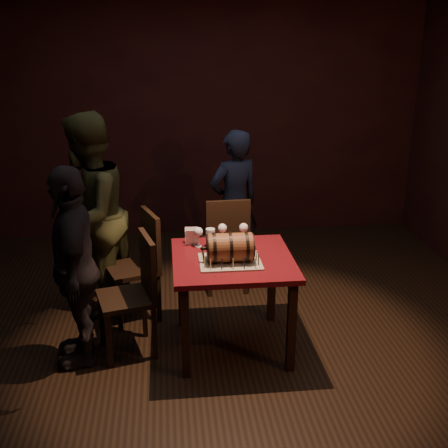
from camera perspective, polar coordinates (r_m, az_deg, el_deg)
The scene contains 16 objects.
room_shell at distance 4.14m, azimuth 0.75°, elevation 5.68°, with size 5.04×5.04×2.80m.
pub_table at distance 4.25m, azimuth 0.88°, elevation -4.80°, with size 0.90×0.90×0.75m.
cake_board at distance 4.12m, azimuth 0.62°, elevation -3.84°, with size 0.45×0.35×0.01m, color gray.
barrel_cake at distance 4.08m, azimuth 0.62°, elevation -2.39°, with size 0.38×0.23×0.23m.
birthday_candles at distance 4.10m, azimuth 0.62°, elevation -3.23°, with size 0.40×0.30×0.09m.
wine_glass_left at distance 4.37m, azimuth -2.63°, elevation -0.88°, with size 0.07×0.07×0.16m.
wine_glass_mid at distance 4.45m, azimuth -0.16°, elevation -0.51°, with size 0.07×0.07×0.16m.
wine_glass_right at distance 4.46m, azimuth 2.01°, elevation -0.45°, with size 0.07×0.07×0.16m.
pint_of_ale at distance 4.38m, azimuth -1.38°, elevation -1.46°, with size 0.07×0.07×0.15m.
menu_card at distance 4.44m, azimuth -3.32°, elevation -1.30°, with size 0.10×0.05×0.13m, color white, non-canonical shape.
chair_back at distance 5.19m, azimuth 0.25°, elevation -1.59°, with size 0.42×0.42×0.93m.
chair_left_rear at distance 4.80m, azimuth -8.46°, elevation -3.59°, with size 0.51×0.51×0.93m.
chair_left_front at distance 4.30m, azimuth -8.94°, elevation -6.47°, with size 0.49×0.49×0.93m.
person_back at distance 5.51m, azimuth 1.04°, elevation 2.03°, with size 0.54×0.35×1.47m, color #191F33.
person_left_rear at distance 4.87m, azimuth -13.58°, elevation 0.77°, with size 0.85×0.66×1.74m, color #37371B.
person_left_front at distance 4.18m, azimuth -14.95°, elevation -4.22°, with size 0.88×0.37×1.50m, color black.
Camera 1 is at (-0.48, -3.99, 2.38)m, focal length 45.00 mm.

